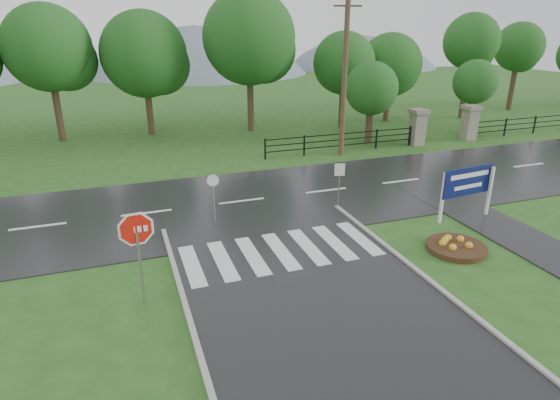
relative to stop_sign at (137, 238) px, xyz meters
name	(u,v)px	position (x,y,z in m)	size (l,w,h in m)	color
ground	(349,342)	(4.58, -3.44, -1.99)	(120.00, 120.00, 0.00)	#26561C
main_road	(242,202)	(4.58, 6.56, -1.99)	(90.00, 8.00, 0.04)	black
walkway	(502,229)	(13.08, 0.56, -1.99)	(2.20, 11.00, 0.04)	#29292B
crosswalk	(281,251)	(4.58, 1.56, -1.93)	(6.50, 2.80, 0.02)	silver
pillar_west	(417,126)	(17.58, 12.56, -0.82)	(1.00, 1.00, 2.24)	gray
pillar_east	(470,122)	(21.58, 12.56, -0.82)	(1.00, 1.00, 2.24)	gray
fence_west	(341,140)	(12.33, 12.56, -1.27)	(9.58, 0.08, 1.20)	black
hills	(176,172)	(8.07, 61.56, -17.53)	(102.00, 48.00, 48.00)	slate
treeline	(203,132)	(5.58, 20.56, -1.99)	(83.20, 5.20, 10.00)	#184E18
stop_sign	(137,238)	(0.00, 0.00, 0.00)	(1.28, 0.16, 2.89)	#939399
estate_billboard	(468,184)	(12.34, 1.84, -0.52)	(2.44, 0.32, 2.14)	silver
flower_bed	(456,246)	(10.28, -0.29, -1.85)	(2.01, 2.01, 0.40)	#332111
reg_sign_small	(339,176)	(8.24, 4.63, -0.62)	(0.41, 0.14, 1.91)	#939399
reg_sign_round	(213,192)	(3.01, 4.76, -0.73)	(0.45, 0.09, 1.96)	#939399
utility_pole_east	(344,77)	(12.08, 12.06, 2.45)	(1.55, 0.34, 8.74)	#473523
entrance_tree_left	(371,89)	(15.01, 14.06, 1.39)	(3.28, 3.28, 5.06)	#3D2B1C
entrance_tree_right	(475,82)	(22.90, 14.06, 1.47)	(2.93, 2.93, 4.97)	#3D2B1C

